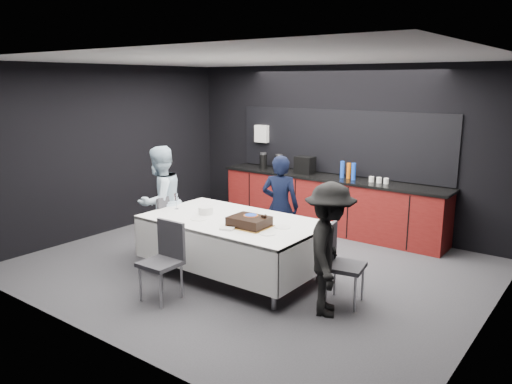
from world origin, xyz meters
The scene contains 18 objects.
ground centered at (0.00, 0.00, 0.00)m, with size 6.00×6.00×0.00m, color #3E3E43.
room_shell centered at (0.00, 0.00, 1.86)m, with size 6.04×5.04×2.82m.
kitchenette centered at (-0.02, 2.22, 0.54)m, with size 4.10×0.64×2.05m.
party_table centered at (0.00, -0.40, 0.64)m, with size 2.32×1.32×0.78m.
cake_assembly centered at (0.38, -0.54, 0.84)m, with size 0.51×0.42×0.16m.
plate_stack centered at (-0.45, -0.43, 0.83)m, with size 0.20×0.20×0.10m, color white.
loose_plate_near centered at (-0.35, -0.67, 0.78)m, with size 0.22×0.22×0.01m, color white.
loose_plate_right_a centered at (0.72, -0.32, 0.78)m, with size 0.20×0.20×0.01m, color white.
loose_plate_right_b centered at (0.73, -0.65, 0.78)m, with size 0.20×0.20×0.01m, color white.
loose_plate_far centered at (-0.01, 0.01, 0.78)m, with size 0.19×0.19×0.01m, color white.
fork_pile centered at (0.24, -0.81, 0.79)m, with size 0.17×0.10×0.03m, color white.
champagne_flute centered at (-0.96, -0.47, 0.94)m, with size 0.06×0.06×0.22m.
chair_left centered at (-1.30, -0.44, 0.53)m, with size 0.47×0.47×0.92m.
chair_right centered at (1.48, -0.29, 0.53)m, with size 0.49×0.49×0.92m.
chair_near centered at (-0.21, -1.40, 0.53)m, with size 0.43×0.43×0.92m.
person_center centered at (0.05, 0.61, 0.75)m, with size 0.55×0.36×1.50m, color black.
person_left centered at (-1.39, -0.38, 0.81)m, with size 0.79×0.61×1.62m, color silver.
person_right centered at (1.53, -0.61, 0.74)m, with size 0.96×0.55×1.48m, color black.
Camera 1 is at (3.97, -5.21, 2.54)m, focal length 35.00 mm.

